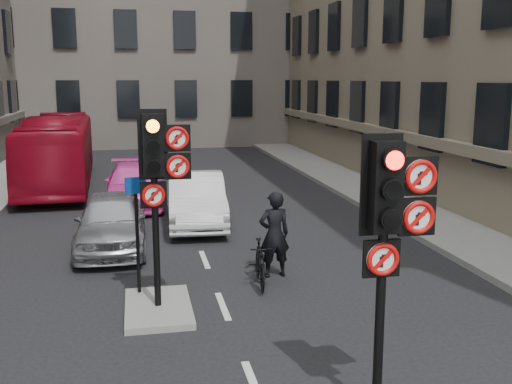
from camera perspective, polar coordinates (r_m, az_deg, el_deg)
name	(u,v)px	position (r m, az deg, el deg)	size (l,w,h in m)	color
pavement_right	(411,208)	(20.04, 14.57, -1.49)	(3.00, 50.00, 0.16)	gray
centre_island	(158,308)	(11.36, -9.29, -10.85)	(1.20, 2.00, 0.12)	gray
signal_near	(391,217)	(7.39, 12.72, -2.30)	(0.91, 0.40, 3.58)	black
signal_far	(159,166)	(10.68, -9.26, 2.46)	(0.91, 0.40, 3.58)	black
car_silver	(111,221)	(15.37, -13.62, -2.72)	(1.68, 4.18, 1.42)	#999CA0
car_white	(196,199)	(17.54, -5.69, -0.70)	(1.57, 4.51, 1.49)	white
car_pink	(134,185)	(20.61, -11.54, 0.67)	(1.89, 4.66, 1.35)	#F147B4
bus_red	(58,151)	(24.81, -18.35, 3.69)	(2.33, 9.97, 2.78)	maroon
motorcycle	(260,264)	(12.40, 0.38, -6.83)	(0.44, 1.56, 0.94)	black
motorcyclist	(274,234)	(12.84, 1.75, -4.05)	(0.68, 0.45, 1.87)	black
info_sign	(137,219)	(11.60, -11.30, -2.52)	(0.39, 0.16, 2.28)	black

